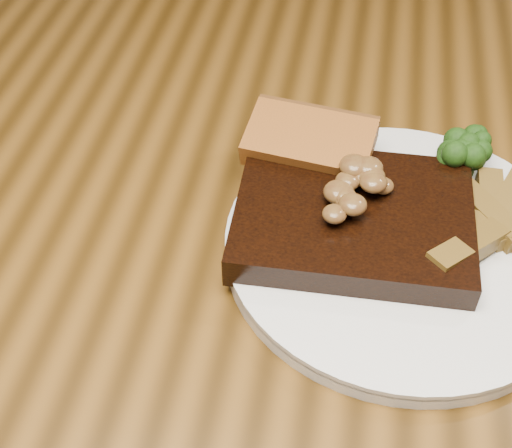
{
  "coord_description": "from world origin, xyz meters",
  "views": [
    {
      "loc": [
        0.05,
        -0.38,
        1.17
      ],
      "look_at": [
        -0.01,
        -0.01,
        0.78
      ],
      "focal_mm": 50.0,
      "sensor_mm": 36.0,
      "label": 1
    }
  ],
  "objects": [
    {
      "name": "dining_table",
      "position": [
        0.0,
        0.0,
        0.66
      ],
      "size": [
        1.6,
        0.9,
        0.75
      ],
      "color": "#553511",
      "rests_on": "ground"
    },
    {
      "name": "chair_far",
      "position": [
        -0.04,
        0.59,
        0.52
      ],
      "size": [
        0.47,
        0.47,
        0.95
      ],
      "rotation": [
        0.0,
        0.0,
        3.1
      ],
      "color": "black",
      "rests_on": "ground"
    },
    {
      "name": "plate",
      "position": [
        0.1,
        0.01,
        0.76
      ],
      "size": [
        0.32,
        0.32,
        0.01
      ],
      "primitive_type": "cylinder",
      "rotation": [
        0.0,
        0.0,
        0.21
      ],
      "color": "silver",
      "rests_on": "dining_table"
    },
    {
      "name": "steak",
      "position": [
        0.06,
        0.01,
        0.78
      ],
      "size": [
        0.18,
        0.14,
        0.03
      ],
      "primitive_type": "cube",
      "rotation": [
        0.0,
        0.0,
        0.02
      ],
      "color": "black",
      "rests_on": "plate"
    },
    {
      "name": "steak_bone",
      "position": [
        0.06,
        -0.05,
        0.77
      ],
      "size": [
        0.13,
        0.02,
        0.02
      ],
      "primitive_type": "cube",
      "rotation": [
        0.0,
        0.0,
        0.02
      ],
      "color": "#BCAF91",
      "rests_on": "plate"
    },
    {
      "name": "mushroom_pile",
      "position": [
        0.06,
        0.01,
        0.8
      ],
      "size": [
        0.07,
        0.07,
        0.03
      ],
      "primitive_type": null,
      "color": "brown",
      "rests_on": "steak"
    },
    {
      "name": "garlic_bread",
      "position": [
        0.02,
        0.08,
        0.77
      ],
      "size": [
        0.11,
        0.07,
        0.02
      ],
      "primitive_type": "cube",
      "rotation": [
        0.0,
        0.0,
        -0.13
      ],
      "color": "#9A4D1C",
      "rests_on": "plate"
    },
    {
      "name": "potato_wedges",
      "position": [
        0.18,
        0.02,
        0.77
      ],
      "size": [
        0.1,
        0.1,
        0.02
      ],
      "primitive_type": null,
      "color": "brown",
      "rests_on": "plate"
    },
    {
      "name": "broccoli_cluster",
      "position": [
        0.14,
        0.09,
        0.78
      ],
      "size": [
        0.06,
        0.06,
        0.04
      ],
      "primitive_type": null,
      "color": "#1B3E0E",
      "rests_on": "plate"
    }
  ]
}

